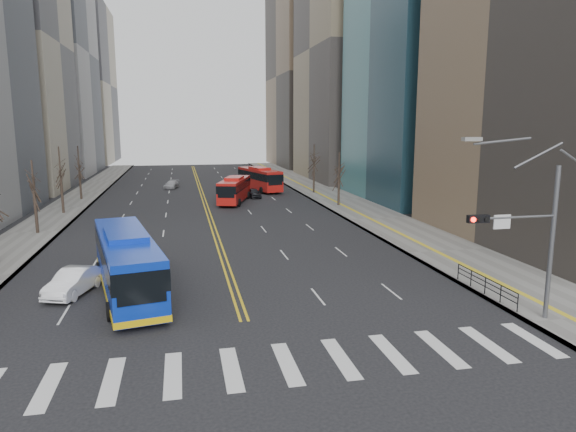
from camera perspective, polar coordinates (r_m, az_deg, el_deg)
The scene contains 16 objects.
ground at distance 22.42m, azimuth -3.18°, elevation -16.31°, with size 220.00×220.00×0.00m, color black.
sidewalk_right at distance 68.71m, azimuth 5.57°, elevation 1.84°, with size 7.00×130.00×0.15m, color slate.
sidewalk_left at distance 66.98m, azimuth -23.41°, elevation 0.83°, with size 5.00×130.00×0.15m, color slate.
crosswalk at distance 22.41m, azimuth -3.18°, elevation -16.30°, with size 26.70×4.00×0.01m.
centerline at distance 75.56m, azimuth -9.54°, elevation 2.46°, with size 0.55×100.00×0.01m.
office_towers at distance 89.49m, azimuth -10.33°, elevation 18.99°, with size 83.00×134.00×58.00m.
signal_mast at distance 27.98m, azimuth 25.10°, elevation -1.37°, with size 5.37×0.37×9.39m.
pedestrian_railing at distance 32.40m, azimuth 21.07°, elevation -6.96°, with size 0.06×6.06×1.02m.
street_trees at distance 54.80m, azimuth -16.30°, elevation 4.42°, with size 35.20×47.20×7.60m.
blue_bus at distance 32.00m, azimuth -17.49°, elevation -4.78°, with size 5.33×13.43×3.80m.
red_bus_near at distance 66.40m, azimuth -5.97°, elevation 3.10°, with size 5.38×10.69×3.33m.
red_bus_far at distance 78.07m, azimuth -3.18°, elevation 4.29°, with size 5.39×11.56×3.57m.
car_white at distance 33.25m, azimuth -22.72°, elevation -6.74°, with size 1.61×4.63×1.53m, color white.
car_dark_mid at distance 70.64m, azimuth -3.83°, elevation 2.56°, with size 1.50×3.73×1.27m, color black.
car_silver at distance 82.75m, azimuth -12.82°, elevation 3.43°, with size 1.70×4.18×1.21m, color #A4A4AA.
car_dark_far at distance 82.63m, azimuth -2.90°, elevation 3.66°, with size 2.04×4.43×1.23m, color black.
Camera 1 is at (-2.95, -19.84, 10.00)m, focal length 32.00 mm.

